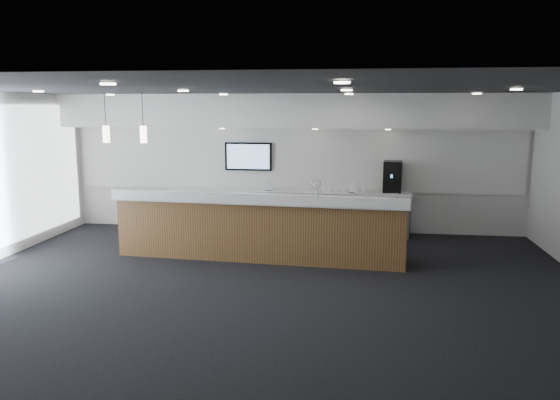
# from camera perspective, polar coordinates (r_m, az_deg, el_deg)

# --- Properties ---
(ground) EXTENTS (10.00, 10.00, 0.00)m
(ground) POSITION_cam_1_polar(r_m,az_deg,el_deg) (8.51, -1.66, -9.06)
(ground) COLOR black
(ground) RESTS_ON ground
(ceiling) EXTENTS (10.00, 8.00, 0.02)m
(ceiling) POSITION_cam_1_polar(r_m,az_deg,el_deg) (8.06, -1.77, 11.58)
(ceiling) COLOR black
(ceiling) RESTS_ON back_wall
(back_wall) EXTENTS (10.00, 0.02, 3.00)m
(back_wall) POSITION_cam_1_polar(r_m,az_deg,el_deg) (12.08, 1.44, 3.84)
(back_wall) COLOR silver
(back_wall) RESTS_ON ground
(soffit_bulkhead) EXTENTS (10.00, 0.90, 0.70)m
(soffit_bulkhead) POSITION_cam_1_polar(r_m,az_deg,el_deg) (11.57, 1.21, 9.29)
(soffit_bulkhead) COLOR silver
(soffit_bulkhead) RESTS_ON back_wall
(alcove_panel) EXTENTS (9.80, 0.06, 1.40)m
(alcove_panel) POSITION_cam_1_polar(r_m,az_deg,el_deg) (12.04, 1.43, 4.30)
(alcove_panel) COLOR silver
(alcove_panel) RESTS_ON back_wall
(back_credenza) EXTENTS (5.06, 0.66, 0.95)m
(back_credenza) POSITION_cam_1_polar(r_m,az_deg,el_deg) (11.87, 1.23, -1.25)
(back_credenza) COLOR gray
(back_credenza) RESTS_ON ground
(wall_tv) EXTENTS (1.05, 0.08, 0.62)m
(wall_tv) POSITION_cam_1_polar(r_m,az_deg,el_deg) (12.12, -3.32, 4.56)
(wall_tv) COLOR black
(wall_tv) RESTS_ON back_wall
(pendant_left) EXTENTS (0.12, 0.12, 0.30)m
(pendant_left) POSITION_cam_1_polar(r_m,az_deg,el_deg) (9.52, -15.40, 6.44)
(pendant_left) COLOR #FFE8C6
(pendant_left) RESTS_ON ceiling
(pendant_right) EXTENTS (0.12, 0.12, 0.30)m
(pendant_right) POSITION_cam_1_polar(r_m,az_deg,el_deg) (9.82, -19.18, 6.34)
(pendant_right) COLOR #FFE8C6
(pendant_right) RESTS_ON ceiling
(ceiling_can_lights) EXTENTS (7.00, 5.00, 0.02)m
(ceiling_can_lights) POSITION_cam_1_polar(r_m,az_deg,el_deg) (8.06, -1.77, 11.37)
(ceiling_can_lights) COLOR white
(ceiling_can_lights) RESTS_ON ceiling
(service_counter) EXTENTS (5.34, 1.23, 1.49)m
(service_counter) POSITION_cam_1_polar(r_m,az_deg,el_deg) (9.91, -2.17, -2.89)
(service_counter) COLOR #54321C
(service_counter) RESTS_ON ground
(coffee_machine) EXTENTS (0.42, 0.52, 0.66)m
(coffee_machine) POSITION_cam_1_polar(r_m,az_deg,el_deg) (11.77, 11.68, 2.40)
(coffee_machine) COLOR black
(coffee_machine) RESTS_ON back_credenza
(info_sign_left) EXTENTS (0.18, 0.04, 0.24)m
(info_sign_left) POSITION_cam_1_polar(r_m,az_deg,el_deg) (11.75, -1.08, 1.57)
(info_sign_left) COLOR silver
(info_sign_left) RESTS_ON back_credenza
(info_sign_right) EXTENTS (0.16, 0.06, 0.22)m
(info_sign_right) POSITION_cam_1_polar(r_m,az_deg,el_deg) (11.57, 7.64, 1.30)
(info_sign_right) COLOR silver
(info_sign_right) RESTS_ON back_credenza
(cup_0) EXTENTS (0.10, 0.10, 0.10)m
(cup_0) POSITION_cam_1_polar(r_m,az_deg,el_deg) (11.63, 8.80, 1.01)
(cup_0) COLOR white
(cup_0) RESTS_ON back_credenza
(cup_1) EXTENTS (0.14, 0.14, 0.10)m
(cup_1) POSITION_cam_1_polar(r_m,az_deg,el_deg) (11.63, 8.11, 1.03)
(cup_1) COLOR white
(cup_1) RESTS_ON back_credenza
(cup_2) EXTENTS (0.13, 0.13, 0.10)m
(cup_2) POSITION_cam_1_polar(r_m,az_deg,el_deg) (11.63, 7.42, 1.04)
(cup_2) COLOR white
(cup_2) RESTS_ON back_credenza
(cup_3) EXTENTS (0.13, 0.13, 0.10)m
(cup_3) POSITION_cam_1_polar(r_m,az_deg,el_deg) (11.63, 6.73, 1.06)
(cup_3) COLOR white
(cup_3) RESTS_ON back_credenza
(cup_4) EXTENTS (0.14, 0.14, 0.10)m
(cup_4) POSITION_cam_1_polar(r_m,az_deg,el_deg) (11.63, 6.04, 1.07)
(cup_4) COLOR white
(cup_4) RESTS_ON back_credenza
(cup_5) EXTENTS (0.11, 0.11, 0.10)m
(cup_5) POSITION_cam_1_polar(r_m,az_deg,el_deg) (11.64, 5.35, 1.09)
(cup_5) COLOR white
(cup_5) RESTS_ON back_credenza
(cup_6) EXTENTS (0.15, 0.15, 0.10)m
(cup_6) POSITION_cam_1_polar(r_m,az_deg,el_deg) (11.64, 4.66, 1.11)
(cup_6) COLOR white
(cup_6) RESTS_ON back_credenza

